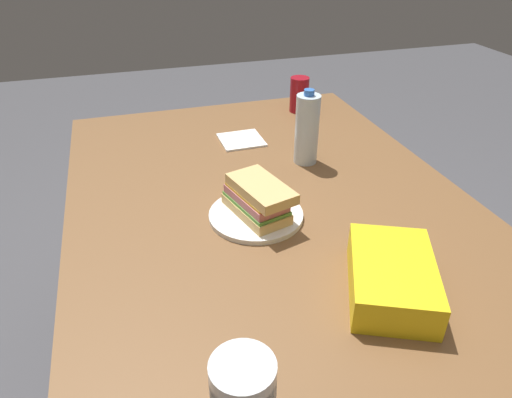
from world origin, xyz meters
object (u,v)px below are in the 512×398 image
dining_table (275,241)px  soda_can_red (299,95)px  chip_bag (392,277)px  paper_plate (256,215)px  water_bottle_tall (307,129)px  sandwich (258,198)px

dining_table → soda_can_red: 0.67m
dining_table → chip_bag: bearing=18.4°
paper_plate → water_bottle_tall: water_bottle_tall is taller
sandwich → water_bottle_tall: water_bottle_tall is taller
soda_can_red → chip_bag: size_ratio=0.53×
soda_can_red → dining_table: bearing=-25.9°
chip_bag → water_bottle_tall: 0.55m
paper_plate → soda_can_red: bearing=150.6°
dining_table → paper_plate: bearing=-70.4°
paper_plate → chip_bag: (0.31, 0.17, 0.03)m
soda_can_red → chip_bag: bearing=-10.8°
dining_table → soda_can_red: size_ratio=12.04×
water_bottle_tall → chip_bag: bearing=-5.2°
sandwich → soda_can_red: (-0.61, 0.34, 0.01)m
paper_plate → sandwich: (0.00, 0.00, 0.05)m
sandwich → soda_can_red: soda_can_red is taller
chip_bag → water_bottle_tall: (-0.55, 0.05, 0.06)m
paper_plate → sandwich: bearing=42.1°
sandwich → paper_plate: bearing=-137.9°
paper_plate → dining_table: bearing=109.6°
paper_plate → chip_bag: size_ratio=0.96×
paper_plate → soda_can_red: 0.70m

